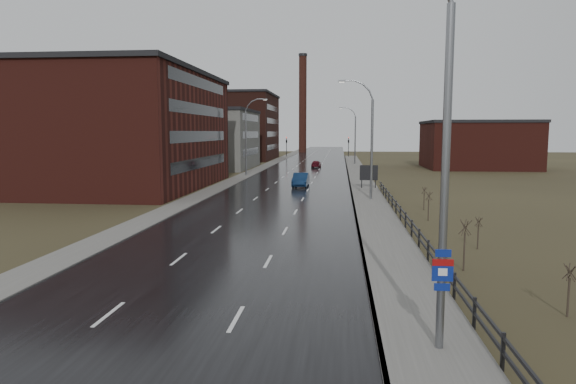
% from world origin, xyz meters
% --- Properties ---
extents(ground, '(320.00, 320.00, 0.00)m').
position_xyz_m(ground, '(0.00, 0.00, 0.00)').
color(ground, '#2D2819').
rests_on(ground, ground).
extents(road, '(14.00, 300.00, 0.06)m').
position_xyz_m(road, '(0.00, 60.00, 0.03)').
color(road, black).
rests_on(road, ground).
extents(sidewalk_right, '(3.20, 180.00, 0.18)m').
position_xyz_m(sidewalk_right, '(8.60, 35.00, 0.09)').
color(sidewalk_right, '#595651').
rests_on(sidewalk_right, ground).
extents(curb_right, '(0.16, 180.00, 0.18)m').
position_xyz_m(curb_right, '(7.08, 35.00, 0.09)').
color(curb_right, slate).
rests_on(curb_right, ground).
extents(sidewalk_left, '(2.40, 260.00, 0.12)m').
position_xyz_m(sidewalk_left, '(-8.20, 60.00, 0.06)').
color(sidewalk_left, '#595651').
rests_on(sidewalk_left, ground).
extents(warehouse_near, '(22.44, 28.56, 13.50)m').
position_xyz_m(warehouse_near, '(-20.99, 45.00, 6.76)').
color(warehouse_near, '#471914').
rests_on(warehouse_near, ground).
extents(warehouse_mid, '(16.32, 20.40, 10.50)m').
position_xyz_m(warehouse_mid, '(-17.99, 78.00, 5.26)').
color(warehouse_mid, slate).
rests_on(warehouse_mid, ground).
extents(warehouse_far, '(26.52, 24.48, 15.50)m').
position_xyz_m(warehouse_far, '(-22.99, 108.00, 7.76)').
color(warehouse_far, '#331611').
rests_on(warehouse_far, ground).
extents(building_right, '(18.36, 16.32, 8.50)m').
position_xyz_m(building_right, '(30.30, 82.00, 4.26)').
color(building_right, '#471914').
rests_on(building_right, ground).
extents(smokestack, '(2.70, 2.70, 30.70)m').
position_xyz_m(smokestack, '(-6.00, 150.00, 15.50)').
color(smokestack, '#331611').
rests_on(smokestack, ground).
extents(streetlight_main, '(3.91, 0.29, 12.11)m').
position_xyz_m(streetlight_main, '(8.47, 2.00, 6.06)').
color(streetlight_main, slate).
rests_on(streetlight_main, ground).
extents(streetlight_right_mid, '(3.36, 0.28, 11.35)m').
position_xyz_m(streetlight_right_mid, '(8.50, 36.00, 5.84)').
color(streetlight_right_mid, slate).
rests_on(streetlight_right_mid, ground).
extents(streetlight_left, '(3.36, 0.28, 11.35)m').
position_xyz_m(streetlight_left, '(-7.70, 62.00, 5.84)').
color(streetlight_left, slate).
rests_on(streetlight_left, ground).
extents(streetlight_right_far, '(3.36, 0.28, 11.35)m').
position_xyz_m(streetlight_right_far, '(8.50, 90.00, 5.84)').
color(streetlight_right_far, slate).
rests_on(streetlight_right_far, ground).
extents(guardrail, '(0.10, 53.05, 1.10)m').
position_xyz_m(guardrail, '(10.30, 18.31, 0.71)').
color(guardrail, black).
rests_on(guardrail, ground).
extents(shrub_b, '(0.46, 0.48, 1.90)m').
position_xyz_m(shrub_b, '(13.90, 5.54, 1.01)').
color(shrub_b, '#382D23').
rests_on(shrub_b, ground).
extents(shrub_c, '(0.58, 0.61, 2.44)m').
position_xyz_m(shrub_c, '(11.68, 11.40, 1.30)').
color(shrub_c, '#382D23').
rests_on(shrub_c, ground).
extents(shrub_d, '(0.44, 0.46, 1.81)m').
position_xyz_m(shrub_d, '(13.52, 16.08, 0.96)').
color(shrub_d, '#382D23').
rests_on(shrub_d, ground).
extents(shrub_e, '(0.51, 0.54, 2.15)m').
position_xyz_m(shrub_e, '(12.33, 25.15, 1.14)').
color(shrub_e, '#382D23').
rests_on(shrub_e, ground).
extents(shrub_f, '(0.47, 0.49, 1.95)m').
position_xyz_m(shrub_f, '(12.86, 30.47, 1.03)').
color(shrub_f, '#382D23').
rests_on(shrub_f, ground).
extents(billboard, '(2.04, 0.17, 2.76)m').
position_xyz_m(billboard, '(9.10, 45.65, 1.82)').
color(billboard, black).
rests_on(billboard, ground).
extents(traffic_light_left, '(0.58, 2.73, 5.30)m').
position_xyz_m(traffic_light_left, '(-8.00, 120.00, 4.60)').
color(traffic_light_left, black).
rests_on(traffic_light_left, ground).
extents(traffic_light_right, '(0.58, 2.73, 5.30)m').
position_xyz_m(traffic_light_right, '(8.00, 120.00, 4.60)').
color(traffic_light_right, black).
rests_on(traffic_light_right, ground).
extents(car_near, '(1.81, 4.97, 1.63)m').
position_xyz_m(car_near, '(1.25, 47.37, 0.81)').
color(car_near, '#0D2243').
rests_on(car_near, ground).
extents(car_far, '(1.81, 3.96, 1.32)m').
position_xyz_m(car_far, '(1.55, 80.41, 0.66)').
color(car_far, '#4F0D16').
rests_on(car_far, ground).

